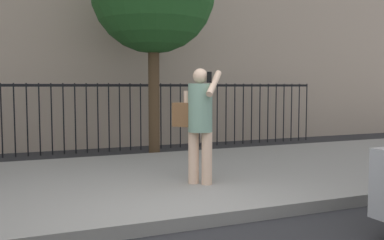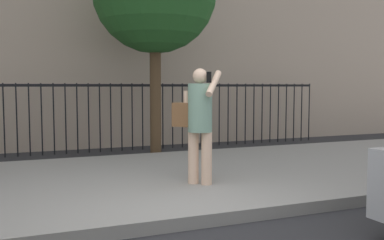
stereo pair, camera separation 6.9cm
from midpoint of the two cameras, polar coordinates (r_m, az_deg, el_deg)
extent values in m
plane|color=#28282B|center=(4.75, -0.06, -14.33)|extent=(60.00, 60.00, 0.00)
cube|color=gray|center=(6.75, -7.14, -8.03)|extent=(28.00, 4.40, 0.15)
cube|color=black|center=(10.21, -12.59, 4.47)|extent=(12.00, 0.04, 0.06)
cylinder|color=black|center=(10.10, -23.29, -0.05)|extent=(0.03, 0.03, 1.60)
cylinder|color=black|center=(10.10, -21.84, -0.01)|extent=(0.03, 0.03, 1.60)
cylinder|color=black|center=(10.10, -20.39, 0.04)|extent=(0.03, 0.03, 1.60)
cylinder|color=black|center=(10.11, -18.95, 0.08)|extent=(0.03, 0.03, 1.60)
cylinder|color=black|center=(10.13, -17.51, 0.12)|extent=(0.03, 0.03, 1.60)
cylinder|color=black|center=(10.15, -16.07, 0.16)|extent=(0.03, 0.03, 1.60)
cylinder|color=black|center=(10.18, -14.64, 0.20)|extent=(0.03, 0.03, 1.60)
cylinder|color=black|center=(10.22, -13.22, 0.24)|extent=(0.03, 0.03, 1.60)
cylinder|color=black|center=(10.26, -11.82, 0.29)|extent=(0.03, 0.03, 1.60)
cylinder|color=black|center=(10.31, -10.42, 0.33)|extent=(0.03, 0.03, 1.60)
cylinder|color=black|center=(10.36, -9.04, 0.37)|extent=(0.03, 0.03, 1.60)
cylinder|color=black|center=(10.42, -7.67, 0.40)|extent=(0.03, 0.03, 1.60)
cylinder|color=black|center=(10.49, -6.32, 0.44)|extent=(0.03, 0.03, 1.60)
cylinder|color=black|center=(10.56, -4.99, 0.48)|extent=(0.03, 0.03, 1.60)
cylinder|color=black|center=(10.64, -3.67, 0.52)|extent=(0.03, 0.03, 1.60)
cylinder|color=black|center=(10.72, -2.38, 0.55)|extent=(0.03, 0.03, 1.60)
cylinder|color=black|center=(10.81, -1.10, 0.59)|extent=(0.03, 0.03, 1.60)
cylinder|color=black|center=(10.90, 0.15, 0.62)|extent=(0.03, 0.03, 1.60)
cylinder|color=black|center=(11.00, 1.38, 0.66)|extent=(0.03, 0.03, 1.60)
cylinder|color=black|center=(11.11, 2.59, 0.69)|extent=(0.03, 0.03, 1.60)
cylinder|color=black|center=(11.22, 3.78, 0.72)|extent=(0.03, 0.03, 1.60)
cylinder|color=black|center=(11.33, 4.94, 0.75)|extent=(0.03, 0.03, 1.60)
cylinder|color=black|center=(11.45, 6.08, 0.78)|extent=(0.03, 0.03, 1.60)
cylinder|color=black|center=(11.57, 7.19, 0.81)|extent=(0.03, 0.03, 1.60)
cylinder|color=black|center=(11.70, 8.28, 0.84)|extent=(0.03, 0.03, 1.60)
cylinder|color=black|center=(11.83, 9.35, 0.86)|extent=(0.03, 0.03, 1.60)
cylinder|color=black|center=(11.96, 10.40, 0.89)|extent=(0.03, 0.03, 1.60)
cylinder|color=black|center=(12.10, 11.42, 0.92)|extent=(0.03, 0.03, 1.60)
cylinder|color=black|center=(12.24, 12.41, 0.94)|extent=(0.03, 0.03, 1.60)
cylinder|color=black|center=(12.39, 13.39, 0.96)|extent=(0.03, 0.03, 1.60)
cylinder|color=black|center=(12.54, 14.34, 0.99)|extent=(0.03, 0.03, 1.60)
cylinder|color=black|center=(12.69, 15.27, 1.01)|extent=(0.03, 0.03, 1.60)
cylinder|color=beige|center=(6.11, 2.26, -5.06)|extent=(0.15, 0.15, 0.74)
cylinder|color=beige|center=(6.18, 0.50, -4.95)|extent=(0.15, 0.15, 0.74)
cylinder|color=gray|center=(6.07, 1.39, 1.62)|extent=(0.48, 0.48, 0.68)
sphere|color=beige|center=(6.06, 1.40, 5.80)|extent=(0.21, 0.21, 0.21)
cylinder|color=beige|center=(6.00, 3.20, 4.83)|extent=(0.39, 0.41, 0.37)
cylinder|color=beige|center=(6.14, -0.37, 1.45)|extent=(0.09, 0.09, 0.52)
cube|color=black|center=(5.96, 2.57, 5.63)|extent=(0.06, 0.05, 0.15)
cube|color=brown|center=(6.17, -0.89, 0.72)|extent=(0.31, 0.31, 0.34)
cylinder|color=#4C3823|center=(9.36, -4.61, 3.71)|extent=(0.24, 0.24, 2.82)
camera|label=1|loc=(0.03, -89.69, 0.02)|focal=40.62mm
camera|label=2|loc=(0.03, 90.31, -0.02)|focal=40.62mm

